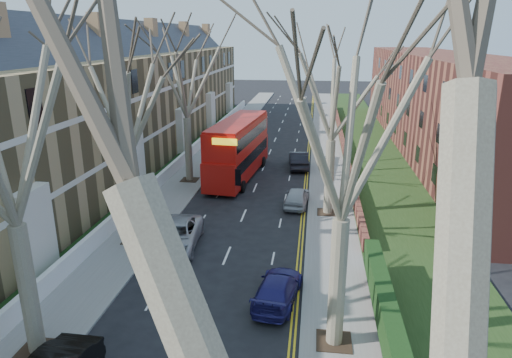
% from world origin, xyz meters
% --- Properties ---
extents(pavement_left, '(3.00, 102.00, 0.12)m').
position_xyz_m(pavement_left, '(-6.00, 39.00, 0.06)').
color(pavement_left, slate).
rests_on(pavement_left, ground).
extents(pavement_right, '(3.00, 102.00, 0.12)m').
position_xyz_m(pavement_right, '(6.00, 39.00, 0.06)').
color(pavement_right, slate).
rests_on(pavement_right, ground).
extents(terrace_left, '(9.70, 78.00, 13.60)m').
position_xyz_m(terrace_left, '(-13.65, 31.00, 5.53)').
color(terrace_left, olive).
rests_on(terrace_left, ground).
extents(flats_right, '(13.97, 54.00, 10.00)m').
position_xyz_m(flats_right, '(17.46, 43.00, 4.98)').
color(flats_right, brown).
rests_on(flats_right, ground).
extents(front_wall_left, '(0.30, 78.00, 1.00)m').
position_xyz_m(front_wall_left, '(-7.65, 31.00, 0.62)').
color(front_wall_left, white).
rests_on(front_wall_left, ground).
extents(grass_verge_right, '(6.00, 102.00, 0.06)m').
position_xyz_m(grass_verge_right, '(10.50, 39.00, 0.15)').
color(grass_verge_right, '#1D3413').
rests_on(grass_verge_right, ground).
extents(tree_left_far, '(10.15, 10.15, 14.22)m').
position_xyz_m(tree_left_far, '(-5.70, 16.00, 9.24)').
color(tree_left_far, '#6D614E').
rests_on(tree_left_far, ground).
extents(tree_left_dist, '(10.50, 10.50, 14.71)m').
position_xyz_m(tree_left_dist, '(-5.70, 28.00, 9.56)').
color(tree_left_dist, '#6D614E').
rests_on(tree_left_dist, ground).
extents(tree_right_mid, '(10.50, 10.50, 14.71)m').
position_xyz_m(tree_right_mid, '(5.70, 8.00, 9.56)').
color(tree_right_mid, '#6D614E').
rests_on(tree_right_mid, ground).
extents(tree_right_far, '(10.15, 10.15, 14.22)m').
position_xyz_m(tree_right_far, '(5.70, 22.00, 9.24)').
color(tree_right_far, '#6D614E').
rests_on(tree_right_far, ground).
extents(double_decker_bus, '(3.82, 11.97, 4.89)m').
position_xyz_m(double_decker_bus, '(-1.80, 29.70, 2.41)').
color(double_decker_bus, '#A7110B').
rests_on(double_decker_bus, ground).
extents(car_left_far, '(2.88, 5.59, 1.51)m').
position_xyz_m(car_left_far, '(-3.09, 15.66, 0.75)').
color(car_left_far, '#9F9EA4').
rests_on(car_left_far, ground).
extents(car_right_near, '(2.35, 4.60, 1.28)m').
position_xyz_m(car_right_near, '(3.21, 10.83, 0.64)').
color(car_right_near, navy).
rests_on(car_right_near, ground).
extents(car_right_mid, '(1.90, 4.10, 1.36)m').
position_xyz_m(car_right_mid, '(3.52, 23.39, 0.68)').
color(car_right_mid, '#9D9FA5').
rests_on(car_right_mid, ground).
extents(car_right_far, '(2.10, 4.86, 1.56)m').
position_xyz_m(car_right_far, '(3.22, 33.33, 0.78)').
color(car_right_far, black).
rests_on(car_right_far, ground).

